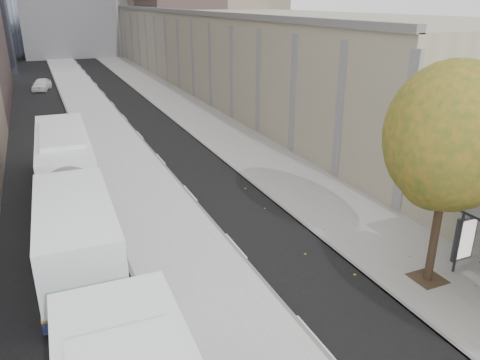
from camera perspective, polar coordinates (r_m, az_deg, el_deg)
bus_platform at (r=33.87m, az=-15.47°, el=4.60°), size 4.25×150.00×0.15m
sidewalk at (r=35.77m, az=-2.68°, el=6.15°), size 4.75×150.00×0.08m
building_tan at (r=65.92m, az=-2.54°, el=16.53°), size 18.00×92.00×8.00m
tree_c at (r=16.12m, az=24.36°, el=4.78°), size 4.20×4.20×7.28m
bus_far at (r=22.16m, az=-20.17°, el=-0.54°), size 3.05×17.40×2.89m
distant_car at (r=56.26m, az=-23.05°, el=10.67°), size 2.42×4.04×1.29m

